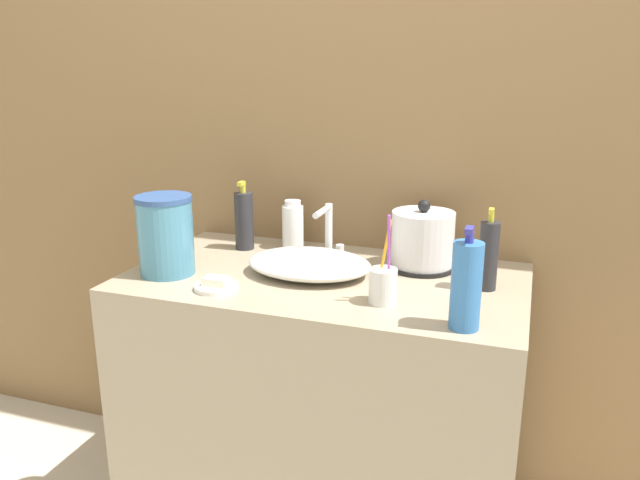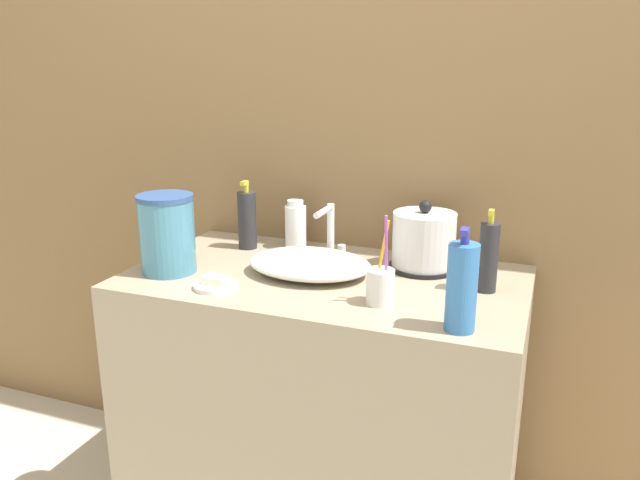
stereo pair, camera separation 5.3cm
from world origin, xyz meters
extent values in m
cube|color=olive|center=(0.00, 0.62, 1.30)|extent=(6.00, 0.04, 2.60)
cube|color=gray|center=(0.00, 0.30, 0.41)|extent=(1.07, 0.60, 0.82)
ellipsoid|color=white|center=(-0.04, 0.30, 0.85)|extent=(0.34, 0.25, 0.06)
cylinder|color=silver|center=(-0.04, 0.47, 0.90)|extent=(0.02, 0.02, 0.16)
cylinder|color=silver|center=(-0.04, 0.41, 0.97)|extent=(0.02, 0.12, 0.02)
cylinder|color=silver|center=(-0.01, 0.47, 0.84)|extent=(0.02, 0.02, 0.04)
cylinder|color=black|center=(0.24, 0.45, 0.83)|extent=(0.19, 0.19, 0.01)
cylinder|color=silver|center=(0.24, 0.45, 0.90)|extent=(0.17, 0.17, 0.16)
sphere|color=black|center=(0.24, 0.45, 1.00)|extent=(0.03, 0.03, 0.03)
cylinder|color=silver|center=(0.19, 0.16, 0.86)|extent=(0.07, 0.07, 0.09)
cylinder|color=#B24CCC|center=(0.21, 0.16, 0.95)|extent=(0.01, 0.03, 0.19)
cylinder|color=yellow|center=(0.19, 0.17, 0.94)|extent=(0.03, 0.01, 0.17)
cylinder|color=#28282D|center=(-0.32, 0.46, 0.91)|extent=(0.06, 0.06, 0.18)
cylinder|color=gold|center=(-0.32, 0.46, 1.01)|extent=(0.02, 0.02, 0.02)
cube|color=gold|center=(-0.32, 0.45, 1.03)|extent=(0.01, 0.03, 0.01)
cylinder|color=#3370B7|center=(0.40, 0.07, 0.92)|extent=(0.07, 0.07, 0.19)
cylinder|color=#333399|center=(0.40, 0.07, 1.03)|extent=(0.02, 0.02, 0.02)
cube|color=#333399|center=(0.40, 0.06, 1.04)|extent=(0.02, 0.04, 0.01)
cylinder|color=white|center=(-0.18, 0.51, 0.89)|extent=(0.07, 0.07, 0.13)
cylinder|color=white|center=(-0.18, 0.51, 0.96)|extent=(0.05, 0.05, 0.02)
cylinder|color=#28282D|center=(0.42, 0.34, 0.91)|extent=(0.05, 0.05, 0.18)
cylinder|color=gold|center=(0.42, 0.34, 1.01)|extent=(0.01, 0.01, 0.02)
cube|color=gold|center=(0.42, 0.33, 1.03)|extent=(0.01, 0.03, 0.01)
cylinder|color=white|center=(-0.23, 0.11, 0.83)|extent=(0.11, 0.11, 0.01)
cube|color=#EFE5C6|center=(-0.23, 0.11, 0.84)|extent=(0.06, 0.04, 0.02)
cylinder|color=teal|center=(-0.41, 0.18, 0.92)|extent=(0.15, 0.15, 0.20)
cylinder|color=#2D4C84|center=(-0.41, 0.18, 1.03)|extent=(0.15, 0.15, 0.01)
camera|label=1|loc=(0.51, -1.22, 1.38)|focal=35.00mm
camera|label=2|loc=(0.56, -1.20, 1.38)|focal=35.00mm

